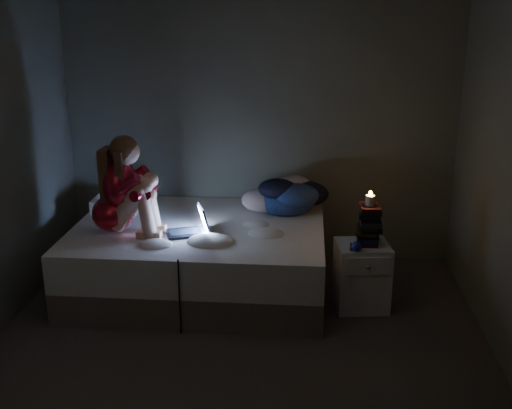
# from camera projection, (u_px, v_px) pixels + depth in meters

# --- Properties ---
(floor) EXTENTS (3.60, 3.80, 0.02)m
(floor) POSITION_uv_depth(u_px,v_px,m) (236.00, 359.00, 4.27)
(floor) COLOR #2E2724
(floor) RESTS_ON ground
(wall_back) EXTENTS (3.60, 0.02, 2.60)m
(wall_back) POSITION_uv_depth(u_px,v_px,m) (259.00, 123.00, 5.67)
(wall_back) COLOR #4E5349
(wall_back) RESTS_ON ground
(wall_front) EXTENTS (3.60, 0.02, 2.60)m
(wall_front) POSITION_uv_depth(u_px,v_px,m) (166.00, 330.00, 2.05)
(wall_front) COLOR #4E5349
(wall_front) RESTS_ON ground
(bed) EXTENTS (2.08, 1.56, 0.57)m
(bed) POSITION_uv_depth(u_px,v_px,m) (200.00, 256.00, 5.25)
(bed) COLOR beige
(bed) RESTS_ON ground
(pillow) EXTENTS (0.41, 0.29, 0.12)m
(pillow) POSITION_uv_depth(u_px,v_px,m) (117.00, 205.00, 5.51)
(pillow) COLOR white
(pillow) RESTS_ON bed
(woman) EXTENTS (0.51, 0.34, 0.82)m
(woman) POSITION_uv_depth(u_px,v_px,m) (111.00, 185.00, 4.85)
(woman) COLOR maroon
(woman) RESTS_ON bed
(laptop) EXTENTS (0.40, 0.34, 0.24)m
(laptop) POSITION_uv_depth(u_px,v_px,m) (186.00, 220.00, 4.93)
(laptop) COLOR black
(laptop) RESTS_ON bed
(clothes_pile) EXTENTS (0.70, 0.64, 0.34)m
(clothes_pile) POSITION_uv_depth(u_px,v_px,m) (285.00, 194.00, 5.44)
(clothes_pile) COLOR #13234A
(clothes_pile) RESTS_ON bed
(nightstand) EXTENTS (0.45, 0.42, 0.54)m
(nightstand) POSITION_uv_depth(u_px,v_px,m) (361.00, 276.00, 4.92)
(nightstand) COLOR silver
(nightstand) RESTS_ON ground
(book_stack) EXTENTS (0.19, 0.25, 0.35)m
(book_stack) POSITION_uv_depth(u_px,v_px,m) (369.00, 223.00, 4.79)
(book_stack) COLOR black
(book_stack) RESTS_ON nightstand
(candle) EXTENTS (0.07, 0.07, 0.08)m
(candle) POSITION_uv_depth(u_px,v_px,m) (370.00, 197.00, 4.73)
(candle) COLOR beige
(candle) RESTS_ON book_stack
(phone) EXTENTS (0.10, 0.15, 0.01)m
(phone) POSITION_uv_depth(u_px,v_px,m) (353.00, 246.00, 4.77)
(phone) COLOR black
(phone) RESTS_ON nightstand
(blue_orb) EXTENTS (0.08, 0.08, 0.08)m
(blue_orb) POSITION_uv_depth(u_px,v_px,m) (354.00, 246.00, 4.69)
(blue_orb) COLOR navy
(blue_orb) RESTS_ON nightstand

